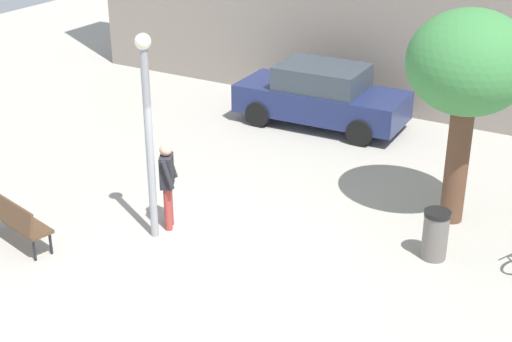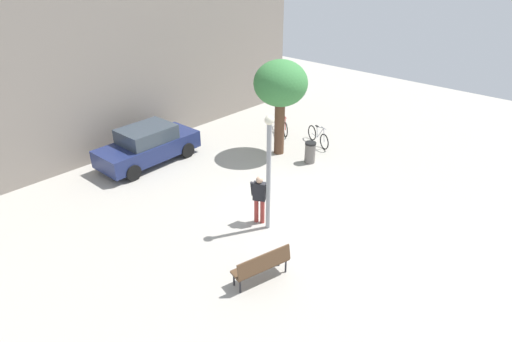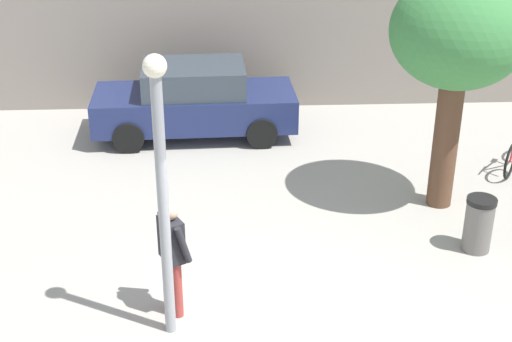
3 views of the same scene
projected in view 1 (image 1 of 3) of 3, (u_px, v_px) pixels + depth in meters
name	position (u px, v px, depth m)	size (l,w,h in m)	color
ground_plane	(208.00, 260.00, 12.96)	(36.00, 36.00, 0.00)	#A8A399
lamppost	(148.00, 123.00, 12.85)	(0.28, 0.28, 3.76)	gray
person_by_lamppost	(167.00, 180.00, 13.66)	(0.49, 0.63, 1.67)	#9E3833
park_bench	(14.00, 217.00, 13.24)	(1.67, 0.85, 0.92)	#513823
plaza_tree	(468.00, 67.00, 13.10)	(2.20, 2.20, 4.03)	brown
parked_car_navy	(321.00, 96.00, 18.64)	(4.26, 1.94, 1.55)	navy
trash_bin	(435.00, 235.00, 12.86)	(0.46, 0.46, 0.90)	#66605B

